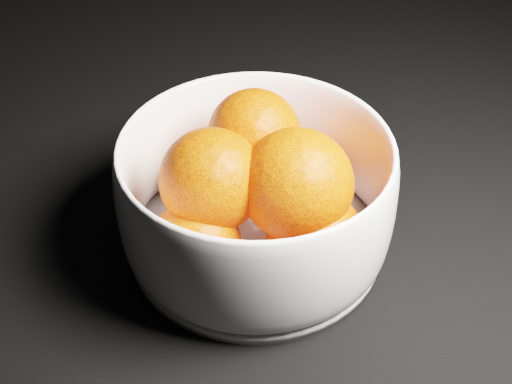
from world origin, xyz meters
name	(u,v)px	position (x,y,z in m)	size (l,w,h in m)	color
bowl	(256,197)	(0.22, -0.25, 0.06)	(0.24, 0.24, 0.12)	white
orange_pile	(259,187)	(0.22, -0.25, 0.07)	(0.19, 0.20, 0.13)	#FF4509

